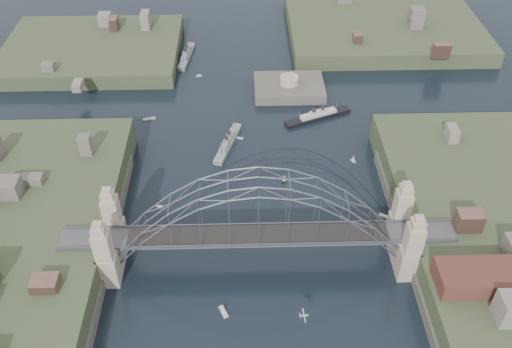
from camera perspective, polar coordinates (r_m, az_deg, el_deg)
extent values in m
plane|color=black|center=(124.05, 0.24, -8.94)|extent=(500.00, 500.00, 0.00)
cube|color=#4C4B4E|center=(118.09, 0.25, -6.42)|extent=(84.00, 6.00, 0.70)
cube|color=slate|center=(115.65, 0.29, -7.31)|extent=(84.00, 0.25, 0.50)
cube|color=slate|center=(119.76, 0.20, -5.19)|extent=(84.00, 0.25, 0.50)
cube|color=black|center=(117.69, 0.25, -6.23)|extent=(55.20, 5.20, 0.35)
cube|color=tan|center=(117.62, -15.36, -8.00)|extent=(3.40, 3.40, 17.70)
cube|color=tan|center=(124.29, -14.55, -4.56)|extent=(3.40, 3.40, 17.70)
cube|color=tan|center=(119.09, 15.78, -7.34)|extent=(3.40, 3.40, 17.70)
cube|color=tan|center=(125.69, 14.72, -3.99)|extent=(3.40, 3.40, 17.70)
cube|color=tan|center=(124.37, -14.56, -7.77)|extent=(4.08, 13.80, 8.00)
cube|color=tan|center=(125.76, 14.85, -7.16)|extent=(4.08, 13.80, 8.00)
cube|color=#514A41|center=(127.53, -16.11, -8.64)|extent=(6.00, 70.00, 4.00)
cube|color=#514A41|center=(129.06, 16.35, -7.96)|extent=(6.00, 70.00, 4.00)
cube|color=#394529|center=(205.84, -16.47, 11.69)|extent=(60.00, 45.00, 9.00)
cube|color=#394529|center=(218.80, 12.91, 14.16)|extent=(70.00, 55.00, 9.50)
cube|color=#514A41|center=(178.57, 3.42, 8.36)|extent=(22.00, 16.00, 7.00)
cylinder|color=tan|center=(176.12, 3.48, 9.65)|extent=(6.00, 6.00, 2.40)
cube|color=#592D26|center=(117.13, 22.88, -9.81)|extent=(20.00, 8.00, 4.00)
cube|color=gray|center=(154.75, -2.91, 3.10)|extent=(7.85, 18.43, 1.65)
cube|color=gray|center=(154.01, -2.93, 3.46)|extent=(4.79, 10.28, 1.24)
cube|color=gray|center=(153.45, -2.94, 3.74)|extent=(2.67, 4.83, 0.82)
cylinder|color=black|center=(152.04, -3.10, 3.68)|extent=(0.89, 0.89, 1.65)
cylinder|color=black|center=(154.01, -2.80, 4.23)|extent=(0.89, 0.89, 1.65)
cylinder|color=slate|center=(148.97, -3.60, 2.67)|extent=(0.16, 0.16, 4.12)
cylinder|color=slate|center=(157.40, -2.32, 5.06)|extent=(0.16, 0.16, 4.12)
cube|color=gray|center=(198.14, -7.18, 11.90)|extent=(5.06, 18.53, 1.84)
cube|color=gray|center=(197.49, -7.21, 12.25)|extent=(3.28, 10.26, 1.38)
cube|color=gray|center=(197.01, -7.24, 12.52)|extent=(2.01, 4.74, 0.92)
cylinder|color=black|center=(195.54, -7.34, 12.55)|extent=(0.91, 0.91, 1.84)
cylinder|color=black|center=(197.75, -7.18, 12.90)|extent=(0.91, 0.91, 1.84)
cylinder|color=slate|center=(192.03, -7.60, 11.89)|extent=(0.18, 0.18, 4.59)
cylinder|color=slate|center=(201.50, -6.92, 13.40)|extent=(0.18, 0.18, 4.59)
cube|color=black|center=(166.27, 6.40, 5.83)|extent=(20.54, 10.87, 1.53)
cube|color=silver|center=(165.62, 6.43, 6.16)|extent=(11.52, 6.51, 1.15)
cube|color=silver|center=(165.14, 6.46, 6.41)|extent=(5.47, 3.51, 0.77)
cylinder|color=black|center=(164.12, 6.02, 6.49)|extent=(1.04, 1.04, 1.53)
cylinder|color=black|center=(165.43, 6.92, 6.71)|extent=(1.04, 1.04, 1.53)
cylinder|color=slate|center=(162.16, 4.52, 6.05)|extent=(0.15, 0.15, 3.83)
cylinder|color=slate|center=(167.79, 8.36, 7.02)|extent=(0.15, 0.15, 3.83)
cube|color=#B8BCC0|center=(108.56, 4.99, -14.38)|extent=(1.65, 0.41, 0.28)
cube|color=#B8BCC0|center=(108.52, 4.99, -14.36)|extent=(0.51, 3.27, 0.06)
cube|color=#B8BCC0|center=(108.32, 4.56, -14.38)|extent=(0.23, 1.03, 0.36)
cube|color=silver|center=(137.83, -9.99, -3.34)|extent=(2.34, 1.36, 0.45)
cube|color=silver|center=(143.12, 2.95, -0.68)|extent=(1.63, 1.90, 0.45)
cylinder|color=slate|center=(142.44, 2.96, -0.36)|extent=(0.08, 0.08, 2.20)
cone|color=silver|center=(142.44, 2.96, -0.36)|extent=(1.54, 1.59, 1.92)
cube|color=silver|center=(115.68, -3.39, -14.03)|extent=(2.13, 3.24, 0.45)
cylinder|color=slate|center=(114.82, -3.41, -13.73)|extent=(0.08, 0.08, 2.20)
cone|color=silver|center=(114.82, -3.41, -13.73)|extent=(1.40, 1.53, 1.92)
cube|color=silver|center=(151.27, 9.99, 1.30)|extent=(1.55, 1.94, 0.45)
cylinder|color=slate|center=(150.62, 10.04, 1.61)|extent=(0.08, 0.08, 2.20)
cone|color=silver|center=(150.62, 10.04, 1.61)|extent=(1.51, 1.58, 1.92)
cube|color=silver|center=(168.02, -10.95, 5.61)|extent=(3.95, 2.21, 0.45)
cube|color=silver|center=(157.24, -1.66, 3.71)|extent=(1.92, 1.12, 0.45)
cube|color=silver|center=(186.84, -5.91, 10.01)|extent=(2.15, 0.96, 0.45)
cube|color=silver|center=(186.63, -5.92, 10.12)|extent=(1.31, 0.74, 0.40)
cylinder|color=black|center=(186.41, -5.93, 10.24)|extent=(0.16, 0.16, 0.70)
cube|color=silver|center=(136.93, 13.09, -4.26)|extent=(2.53, 2.03, 0.45)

